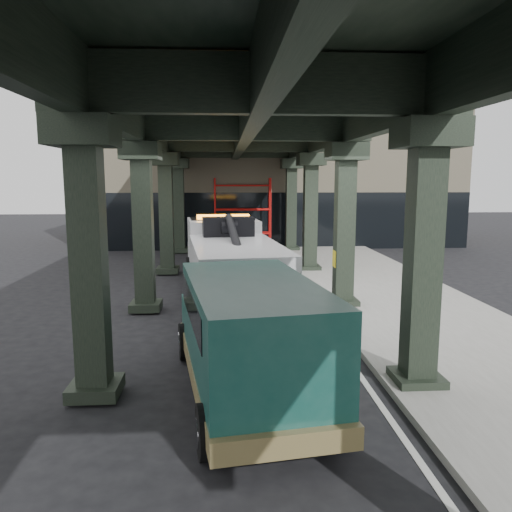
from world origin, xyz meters
name	(u,v)px	position (x,y,z in m)	size (l,w,h in m)	color
ground	(264,329)	(0.00, 0.00, 0.00)	(90.00, 90.00, 0.00)	black
sidewalk	(402,305)	(4.50, 2.00, 0.07)	(5.00, 40.00, 0.15)	gray
lane_stripe	(313,308)	(1.70, 2.00, 0.01)	(0.12, 38.00, 0.01)	silver
viaduct	(245,126)	(-0.40, 2.00, 5.46)	(7.40, 32.00, 6.40)	black
building	(270,178)	(2.00, 20.00, 4.00)	(22.00, 10.00, 8.00)	#C6B793
scaffolding	(243,213)	(0.00, 14.64, 2.11)	(3.08, 0.88, 4.00)	red
tow_truck	(230,260)	(-0.85, 3.03, 1.39)	(3.31, 8.90, 2.85)	black
towed_van	(249,335)	(-0.61, -4.26, 1.21)	(2.90, 5.78, 2.25)	#13463E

